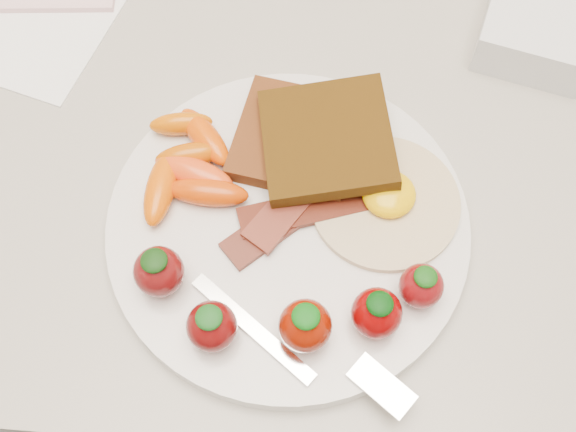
{
  "coord_description": "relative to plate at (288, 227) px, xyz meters",
  "views": [
    {
      "loc": [
        0.03,
        1.33,
        1.4
      ],
      "look_at": [
        0.01,
        1.56,
        0.93
      ],
      "focal_mm": 45.0,
      "sensor_mm": 36.0,
      "label": 1
    }
  ],
  "objects": [
    {
      "name": "toast_upper",
      "position": [
        0.02,
        0.06,
        0.03
      ],
      "size": [
        0.11,
        0.11,
        0.02
      ],
      "primitive_type": "cube",
      "rotation": [
        0.0,
        -0.1,
        0.19
      ],
      "color": "black",
      "rests_on": "toast_lower"
    },
    {
      "name": "baby_carrots",
      "position": [
        -0.08,
        0.04,
        0.02
      ],
      "size": [
        0.09,
        0.11,
        0.02
      ],
      "color": "#B84C00",
      "rests_on": "plate"
    },
    {
      "name": "plate",
      "position": [
        0.0,
        0.0,
        0.0
      ],
      "size": [
        0.27,
        0.27,
        0.02
      ],
      "primitive_type": "cylinder",
      "color": "silver",
      "rests_on": "counter"
    },
    {
      "name": "counter",
      "position": [
        -0.01,
        0.14,
        -0.46
      ],
      "size": [
        2.0,
        0.6,
        0.9
      ],
      "primitive_type": "cube",
      "color": "gray",
      "rests_on": "ground"
    },
    {
      "name": "fried_egg",
      "position": [
        0.07,
        0.02,
        0.01
      ],
      "size": [
        0.12,
        0.12,
        0.02
      ],
      "color": "white",
      "rests_on": "plate"
    },
    {
      "name": "fork",
      "position": [
        0.02,
        -0.1,
        0.01
      ],
      "size": [
        0.16,
        0.09,
        0.0
      ],
      "color": "white",
      "rests_on": "plate"
    },
    {
      "name": "toast_lower",
      "position": [
        0.0,
        0.07,
        0.02
      ],
      "size": [
        0.1,
        0.1,
        0.01
      ],
      "primitive_type": "cube",
      "rotation": [
        0.0,
        0.0,
        -0.17
      ],
      "color": "#341806",
      "rests_on": "plate"
    },
    {
      "name": "bacon_strips",
      "position": [
        0.0,
        0.01,
        0.01
      ],
      "size": [
        0.11,
        0.11,
        0.01
      ],
      "color": "black",
      "rests_on": "plate"
    },
    {
      "name": "strawberries",
      "position": [
        0.0,
        -0.07,
        0.03
      ],
      "size": [
        0.21,
        0.07,
        0.04
      ],
      "color": "#5A0C0C",
      "rests_on": "plate"
    }
  ]
}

